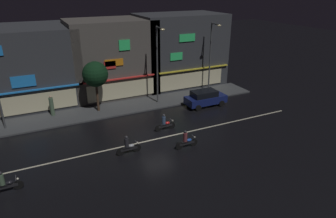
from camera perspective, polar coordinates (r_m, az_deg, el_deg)
ground_plane at (r=24.49m, az=-2.10°, el=-5.78°), size 140.00×140.00×0.00m
lane_divider_stripe at (r=24.49m, az=-2.10°, el=-5.77°), size 27.47×0.16×0.01m
sidewalk_far at (r=30.92m, az=-7.76°, el=0.45°), size 28.91×3.68×0.14m
storefront_left_block at (r=37.48m, az=2.23°, el=11.35°), size 10.34×6.73×8.60m
storefront_center_block at (r=34.62m, az=-25.47°, el=7.63°), size 9.88×9.23×7.91m
storefront_right_block at (r=34.35m, az=-10.83°, el=9.70°), size 9.21×6.60×8.35m
streetlamp_mid at (r=30.17m, az=-1.96°, el=9.44°), size 0.44×1.64×7.92m
streetlamp_east at (r=34.34m, az=8.35°, el=10.76°), size 0.44×1.64×7.80m
pedestrian_on_sidewalk at (r=30.21m, az=-21.50°, el=0.51°), size 0.38×0.38×2.00m
street_tree at (r=29.09m, az=-13.86°, el=6.49°), size 2.44×2.44×4.98m
parked_car_near_kerb at (r=31.02m, az=7.19°, el=2.15°), size 4.30×1.98×1.67m
motorcycle_lead at (r=25.66m, az=-0.62°, el=-2.79°), size 1.90×0.60×1.52m
motorcycle_following at (r=20.90m, az=-29.00°, el=-12.46°), size 1.90×0.60×1.52m
motorcycle_opposite_lane at (r=22.37m, az=-7.71°, el=-7.12°), size 1.90×0.60×1.52m
motorcycle_trailing_far at (r=22.96m, az=3.54°, el=-6.09°), size 1.90×0.60×1.52m
traffic_cone at (r=31.24m, az=6.23°, el=1.17°), size 0.36×0.36×0.55m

